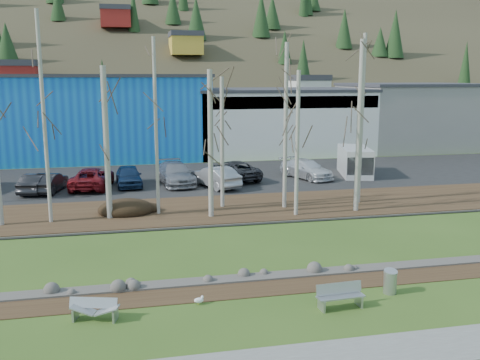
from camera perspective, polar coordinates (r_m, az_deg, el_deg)
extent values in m
plane|color=#38551C|center=(19.26, 1.44, -13.95)|extent=(200.00, 200.00, 0.00)
cube|color=#382616|center=(21.13, 0.08, -11.56)|extent=(80.00, 1.80, 0.03)
cube|color=#382616|center=(32.74, -4.52, -3.24)|extent=(80.00, 7.00, 0.15)
cube|color=black|center=(42.93, -6.39, 0.15)|extent=(80.00, 14.00, 0.14)
cube|color=blue|center=(56.15, -14.10, 6.50)|extent=(20.00, 12.00, 8.00)
cube|color=#333338|center=(55.99, -14.30, 10.73)|extent=(20.40, 12.24, 0.30)
cube|color=white|center=(58.44, 3.96, 6.23)|extent=(18.00, 12.00, 6.50)
cube|color=#333338|center=(58.26, 4.01, 9.57)|extent=(18.36, 12.24, 0.30)
cube|color=navy|center=(52.65, 5.78, 8.24)|extent=(17.64, 0.20, 1.20)
cube|color=gray|center=(64.69, 17.80, 6.42)|extent=(14.00, 12.00, 7.00)
cube|color=#333338|center=(64.53, 18.00, 9.65)|extent=(14.28, 12.24, 0.30)
cube|color=#A9ACAF|center=(19.54, 8.69, -13.02)|extent=(0.11, 0.54, 0.43)
cube|color=#A9ACAF|center=(20.14, 12.56, -12.41)|extent=(0.11, 0.54, 0.43)
cube|color=#A9ACAF|center=(19.83, 10.50, -11.25)|extent=(1.74, 0.22, 0.39)
cube|color=#A9ACAF|center=(19.74, 10.68, -12.13)|extent=(1.77, 0.58, 0.05)
cube|color=#A9ACAF|center=(19.50, -17.15, -13.49)|extent=(0.21, 0.51, 0.40)
cube|color=#A9ACAF|center=(19.07, -13.16, -13.85)|extent=(0.21, 0.51, 0.40)
cube|color=#A9ACAF|center=(19.31, -15.37, -12.50)|extent=(1.64, 0.62, 0.36)
cube|color=#A3A6A8|center=(19.34, -16.40, -13.12)|extent=(0.89, 0.66, 0.30)
cube|color=#A3A6A8|center=(19.08, -14.00, -13.33)|extent=(0.89, 0.66, 0.30)
cylinder|color=#A9ACAF|center=(21.43, 15.72, -10.49)|extent=(0.50, 0.50, 0.84)
cylinder|color=gold|center=(19.88, -4.49, -13.00)|extent=(0.01, 0.01, 0.10)
cylinder|color=gold|center=(19.93, -4.51, -12.93)|extent=(0.01, 0.01, 0.10)
ellipsoid|color=white|center=(19.87, -4.42, -12.67)|extent=(0.35, 0.19, 0.19)
cube|color=gray|center=(19.85, -4.42, -12.57)|extent=(0.24, 0.17, 0.02)
sphere|color=white|center=(19.90, -4.05, -12.35)|extent=(0.11, 0.11, 0.11)
cone|color=gold|center=(19.93, -3.87, -12.30)|extent=(0.07, 0.05, 0.03)
ellipsoid|color=black|center=(32.30, -12.10, -2.93)|extent=(3.25, 2.30, 0.64)
cylinder|color=#B5B1A4|center=(30.71, -20.17, 6.12)|extent=(0.21, 0.21, 11.42)
cylinder|color=#B5B1A4|center=(30.78, -14.06, 3.79)|extent=(0.32, 0.32, 8.55)
cylinder|color=#B5B1A4|center=(31.14, -8.95, 5.55)|extent=(0.20, 0.20, 10.14)
cylinder|color=#B5B1A4|center=(30.27, -3.17, 3.80)|extent=(0.29, 0.29, 8.35)
cylinder|color=#B5B1A4|center=(32.57, -1.92, 3.97)|extent=(0.24, 0.24, 7.95)
cylinder|color=#B5B1A4|center=(30.76, 6.13, 3.83)|extent=(0.23, 0.23, 8.31)
cylinder|color=#B5B1A4|center=(32.28, 12.59, 5.52)|extent=(0.30, 0.30, 10.05)
cylinder|color=#B5B1A4|center=(32.44, 4.88, 5.66)|extent=(0.24, 0.24, 9.93)
cylinder|color=#B5B1A4|center=(34.45, 12.84, 6.26)|extent=(0.23, 0.23, 10.55)
imported|color=black|center=(39.74, -20.82, -0.29)|extent=(2.24, 4.32, 1.35)
imported|color=maroon|center=(40.04, -15.49, 0.21)|extent=(3.26, 5.69, 1.49)
imported|color=gray|center=(40.31, -6.93, 0.69)|extent=(2.93, 5.79, 1.61)
imported|color=navy|center=(40.18, -11.79, 0.43)|extent=(2.00, 4.50, 1.50)
imported|color=#ADADAF|center=(38.94, -2.64, 0.35)|extent=(3.27, 4.96, 1.55)
imported|color=#2C2B2E|center=(41.63, -0.80, 1.04)|extent=(4.14, 5.98, 1.52)
imported|color=silver|center=(42.73, 7.08, 1.18)|extent=(3.74, 5.45, 1.47)
imported|color=black|center=(39.62, -19.65, -0.24)|extent=(2.24, 4.32, 1.35)
cube|color=silver|center=(44.75, 12.14, 1.97)|extent=(3.35, 5.52, 2.25)
cube|color=black|center=(42.77, 12.60, 1.54)|extent=(2.24, 1.54, 1.39)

